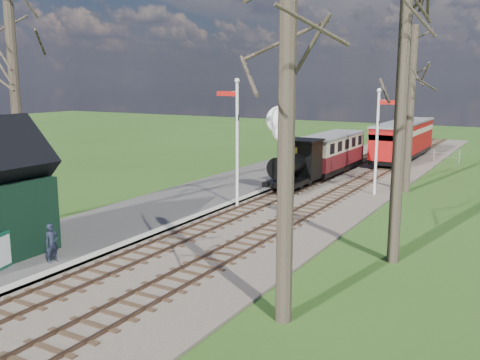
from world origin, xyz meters
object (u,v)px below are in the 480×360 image
at_px(semaphore_far, 379,134).
at_px(red_carriage_a, 394,143).
at_px(semaphore_near, 236,134).
at_px(person, 52,243).
at_px(locomotive, 293,154).
at_px(coach, 331,151).
at_px(red_carriage_b, 411,136).
at_px(sign_board, 2,251).

height_order(semaphore_far, red_carriage_a, semaphore_far).
relative_size(semaphore_near, semaphore_far, 1.09).
height_order(red_carriage_a, person, red_carriage_a).
bearing_deg(person, locomotive, 2.86).
height_order(locomotive, red_carriage_a, locomotive).
bearing_deg(coach, semaphore_far, -48.50).
relative_size(locomotive, person, 3.54).
bearing_deg(semaphore_near, person, -95.93).
height_order(coach, person, coach).
xyz_separation_m(semaphore_far, red_carriage_b, (-1.77, 16.18, -1.70)).
xyz_separation_m(red_carriage_b, person, (-4.43, -32.40, -0.80)).
bearing_deg(locomotive, semaphore_far, 14.35).
bearing_deg(sign_board, coach, 83.20).
xyz_separation_m(semaphore_near, sign_board, (-1.91, -11.49, -2.83)).
xyz_separation_m(semaphore_near, red_carriage_a, (3.37, 16.68, -1.97)).
xyz_separation_m(semaphore_near, semaphore_far, (5.14, 6.00, -0.27)).
xyz_separation_m(coach, red_carriage_b, (2.60, 11.23, 0.09)).
relative_size(red_carriage_a, red_carriage_b, 1.00).
height_order(coach, sign_board, coach).
relative_size(semaphore_near, sign_board, 5.27).
height_order(locomotive, coach, locomotive).
relative_size(sign_board, person, 0.90).
distance_m(semaphore_far, sign_board, 19.03).
distance_m(sign_board, person, 1.52).
height_order(semaphore_near, red_carriage_a, semaphore_near).
height_order(semaphore_far, locomotive, semaphore_far).
bearing_deg(sign_board, semaphore_far, 68.04).
distance_m(semaphore_near, person, 10.64).
bearing_deg(locomotive, sign_board, -99.25).
distance_m(red_carriage_a, red_carriage_b, 5.50).
distance_m(coach, red_carriage_a, 6.30).
distance_m(locomotive, red_carriage_b, 17.50).
relative_size(semaphore_far, locomotive, 1.24).
distance_m(semaphore_near, red_carriage_b, 22.52).
bearing_deg(semaphore_near, coach, 85.98).
bearing_deg(locomotive, semaphore_near, -98.82).
distance_m(semaphore_far, red_carriage_b, 16.36).
xyz_separation_m(coach, person, (-1.83, -21.17, -0.70)).
bearing_deg(person, semaphore_far, -11.21).
distance_m(locomotive, red_carriage_a, 12.09).
bearing_deg(red_carriage_a, semaphore_far, -80.57).
distance_m(semaphore_near, sign_board, 11.98).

